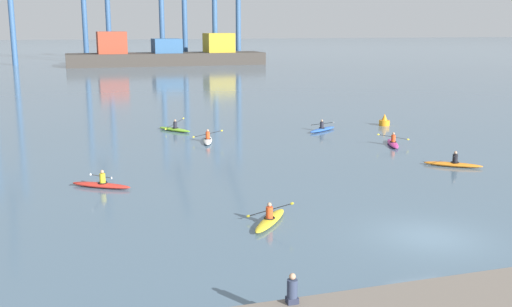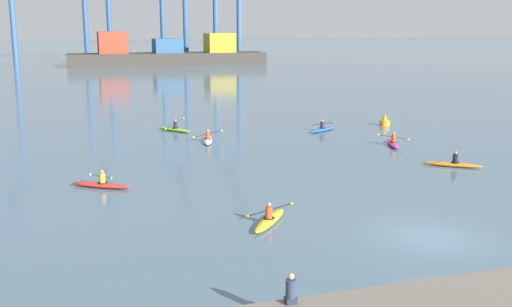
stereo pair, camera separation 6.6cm
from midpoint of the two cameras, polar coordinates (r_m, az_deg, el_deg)
The scene contains 11 objects.
ground_plane at distance 25.28m, azimuth 16.02°, elevation -7.58°, with size 800.00×800.00×0.00m, color slate.
container_barge at distance 134.81m, azimuth -8.48°, elevation 9.25°, with size 42.45×9.39×7.25m.
channel_buoy at distance 52.43m, azimuth 12.00°, elevation 2.99°, with size 0.90×0.90×1.00m.
kayak_yellow at distance 25.87m, azimuth 1.26°, elevation -6.25°, with size 2.54×3.06×1.08m.
kayak_blue at distance 48.80m, azimuth 6.25°, elevation 2.31°, with size 3.18×2.35×0.95m.
kayak_magenta at distance 43.73m, azimuth 12.76°, elevation 0.98°, with size 2.13×3.38×0.95m.
kayak_lime at distance 48.98m, azimuth -7.74°, elevation 2.31°, with size 2.43×3.14×1.00m.
kayak_orange at distance 38.05m, azimuth 18.08°, elevation -0.93°, with size 3.07×2.54×0.95m.
kayak_red at distance 32.50m, azimuth -14.46°, elevation -2.84°, with size 3.15×2.40×1.02m.
kayak_white at distance 44.04m, azimuth -4.62°, elevation 1.31°, with size 2.20×3.45×0.95m.
seated_onlooker at distance 17.37m, azimuth 3.33°, elevation -12.75°, with size 0.32×0.30×0.90m.
Camera 1 is at (-13.49, -19.74, 8.22)m, focal length 42.35 mm.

